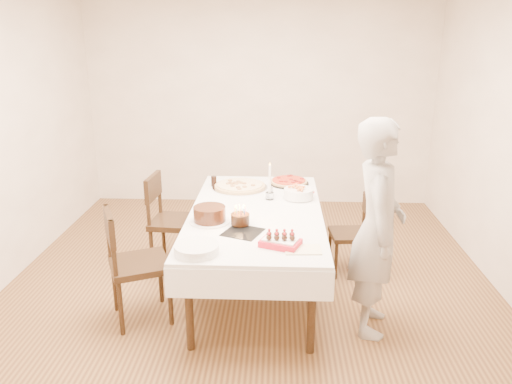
{
  "coord_description": "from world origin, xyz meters",
  "views": [
    {
      "loc": [
        0.24,
        -4.03,
        2.25
      ],
      "look_at": [
        0.06,
        0.04,
        0.92
      ],
      "focal_mm": 35.0,
      "sensor_mm": 36.0,
      "label": 1
    }
  ],
  "objects_px": {
    "birthday_cake": "(240,215)",
    "strawberry_box": "(280,242)",
    "pizza_pepperoni": "(289,182)",
    "pizza_white": "(240,186)",
    "dining_table": "(256,250)",
    "cola_glass": "(214,181)",
    "person": "(377,228)",
    "chair_left_savory": "(175,222)",
    "layer_cake": "(210,214)",
    "chair_right_savory": "(350,234)",
    "taper_candle": "(270,181)",
    "chair_left_dessert": "(140,264)",
    "pasta_bowl": "(299,193)"
  },
  "relations": [
    {
      "from": "dining_table",
      "to": "taper_candle",
      "type": "relative_size",
      "value": 6.01
    },
    {
      "from": "pizza_pepperoni",
      "to": "taper_candle",
      "type": "distance_m",
      "value": 0.56
    },
    {
      "from": "pasta_bowl",
      "to": "strawberry_box",
      "type": "height_order",
      "value": "pasta_bowl"
    },
    {
      "from": "dining_table",
      "to": "strawberry_box",
      "type": "xyz_separation_m",
      "value": [
        0.21,
        -0.73,
        0.41
      ]
    },
    {
      "from": "chair_left_dessert",
      "to": "taper_candle",
      "type": "height_order",
      "value": "taper_candle"
    },
    {
      "from": "layer_cake",
      "to": "pizza_white",
      "type": "bearing_deg",
      "value": 79.22
    },
    {
      "from": "pasta_bowl",
      "to": "chair_left_savory",
      "type": "bearing_deg",
      "value": 177.18
    },
    {
      "from": "chair_left_dessert",
      "to": "birthday_cake",
      "type": "xyz_separation_m",
      "value": [
        0.79,
        0.19,
        0.36
      ]
    },
    {
      "from": "chair_left_dessert",
      "to": "cola_glass",
      "type": "distance_m",
      "value": 1.35
    },
    {
      "from": "person",
      "to": "birthday_cake",
      "type": "height_order",
      "value": "person"
    },
    {
      "from": "layer_cake",
      "to": "strawberry_box",
      "type": "bearing_deg",
      "value": -38.11
    },
    {
      "from": "chair_left_savory",
      "to": "person",
      "type": "relative_size",
      "value": 0.57
    },
    {
      "from": "person",
      "to": "pizza_white",
      "type": "bearing_deg",
      "value": 51.21
    },
    {
      "from": "chair_left_dessert",
      "to": "cola_glass",
      "type": "height_order",
      "value": "chair_left_dessert"
    },
    {
      "from": "pizza_pepperoni",
      "to": "chair_left_dessert",
      "type": "bearing_deg",
      "value": -131.61
    },
    {
      "from": "birthday_cake",
      "to": "strawberry_box",
      "type": "height_order",
      "value": "birthday_cake"
    },
    {
      "from": "pizza_white",
      "to": "birthday_cake",
      "type": "distance_m",
      "value": 1.0
    },
    {
      "from": "taper_candle",
      "to": "pizza_white",
      "type": "bearing_deg",
      "value": 132.41
    },
    {
      "from": "chair_left_savory",
      "to": "person",
      "type": "bearing_deg",
      "value": 154.9
    },
    {
      "from": "cola_glass",
      "to": "birthday_cake",
      "type": "xyz_separation_m",
      "value": [
        0.35,
        -1.05,
        0.04
      ]
    },
    {
      "from": "dining_table",
      "to": "birthday_cake",
      "type": "bearing_deg",
      "value": -108.03
    },
    {
      "from": "dining_table",
      "to": "chair_left_savory",
      "type": "relative_size",
      "value": 2.26
    },
    {
      "from": "dining_table",
      "to": "taper_candle",
      "type": "bearing_deg",
      "value": 70.62
    },
    {
      "from": "dining_table",
      "to": "pizza_white",
      "type": "height_order",
      "value": "pizza_white"
    },
    {
      "from": "cola_glass",
      "to": "birthday_cake",
      "type": "relative_size",
      "value": 0.68
    },
    {
      "from": "pasta_bowl",
      "to": "layer_cake",
      "type": "xyz_separation_m",
      "value": [
        -0.75,
        -0.63,
        0.01
      ]
    },
    {
      "from": "layer_cake",
      "to": "taper_candle",
      "type": "bearing_deg",
      "value": 51.37
    },
    {
      "from": "chair_left_savory",
      "to": "strawberry_box",
      "type": "height_order",
      "value": "chair_left_savory"
    },
    {
      "from": "chair_right_savory",
      "to": "chair_left_savory",
      "type": "relative_size",
      "value": 0.82
    },
    {
      "from": "layer_cake",
      "to": "birthday_cake",
      "type": "xyz_separation_m",
      "value": [
        0.26,
        -0.06,
        0.02
      ]
    },
    {
      "from": "chair_right_savory",
      "to": "strawberry_box",
      "type": "xyz_separation_m",
      "value": [
        -0.67,
        -1.11,
        0.4
      ]
    },
    {
      "from": "chair_left_savory",
      "to": "chair_left_dessert",
      "type": "relative_size",
      "value": 0.99
    },
    {
      "from": "chair_right_savory",
      "to": "chair_left_savory",
      "type": "height_order",
      "value": "chair_left_savory"
    },
    {
      "from": "chair_left_savory",
      "to": "pizza_pepperoni",
      "type": "relative_size",
      "value": 2.32
    },
    {
      "from": "dining_table",
      "to": "pizza_pepperoni",
      "type": "distance_m",
      "value": 0.96
    },
    {
      "from": "taper_candle",
      "to": "layer_cake",
      "type": "relative_size",
      "value": 1.06
    },
    {
      "from": "pizza_white",
      "to": "person",
      "type": "bearing_deg",
      "value": -47.41
    },
    {
      "from": "birthday_cake",
      "to": "dining_table",
      "type": "bearing_deg",
      "value": 71.97
    },
    {
      "from": "pizza_pepperoni",
      "to": "pizza_white",
      "type": "bearing_deg",
      "value": -160.52
    },
    {
      "from": "dining_table",
      "to": "cola_glass",
      "type": "bearing_deg",
      "value": 122.9
    },
    {
      "from": "dining_table",
      "to": "layer_cake",
      "type": "height_order",
      "value": "layer_cake"
    },
    {
      "from": "pasta_bowl",
      "to": "strawberry_box",
      "type": "distance_m",
      "value": 1.1
    },
    {
      "from": "chair_right_savory",
      "to": "layer_cake",
      "type": "xyz_separation_m",
      "value": [
        -1.25,
        -0.66,
        0.43
      ]
    },
    {
      "from": "pasta_bowl",
      "to": "strawberry_box",
      "type": "xyz_separation_m",
      "value": [
        -0.17,
        -1.09,
        -0.02
      ]
    },
    {
      "from": "pizza_pepperoni",
      "to": "taper_candle",
      "type": "bearing_deg",
      "value": -110.33
    },
    {
      "from": "person",
      "to": "taper_candle",
      "type": "bearing_deg",
      "value": 51.27
    },
    {
      "from": "dining_table",
      "to": "pasta_bowl",
      "type": "xyz_separation_m",
      "value": [
        0.38,
        0.35,
        0.43
      ]
    },
    {
      "from": "strawberry_box",
      "to": "dining_table",
      "type": "bearing_deg",
      "value": 106.08
    },
    {
      "from": "chair_right_savory",
      "to": "pizza_white",
      "type": "distance_m",
      "value": 1.17
    },
    {
      "from": "dining_table",
      "to": "chair_left_dessert",
      "type": "bearing_deg",
      "value": -149.6
    }
  ]
}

